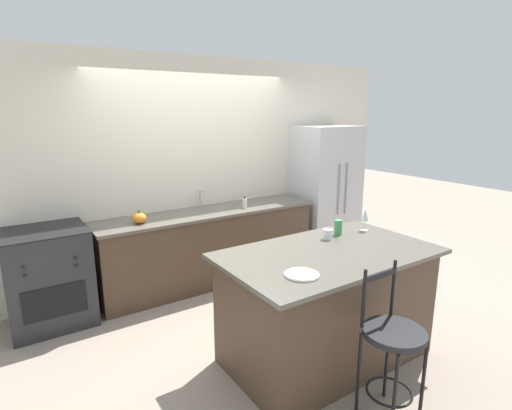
% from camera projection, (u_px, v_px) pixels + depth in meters
% --- Properties ---
extents(ground_plane, '(18.00, 18.00, 0.00)m').
position_uv_depth(ground_plane, '(224.00, 291.00, 4.70)').
color(ground_plane, gray).
extents(wall_back, '(6.00, 0.07, 2.70)m').
position_uv_depth(wall_back, '(195.00, 170.00, 4.94)').
color(wall_back, beige).
rests_on(wall_back, ground_plane).
extents(back_counter, '(2.70, 0.67, 0.90)m').
position_uv_depth(back_counter, '(209.00, 246.00, 4.89)').
color(back_counter, '#4C3828').
rests_on(back_counter, ground_plane).
extents(sink_faucet, '(0.02, 0.13, 0.22)m').
position_uv_depth(sink_faucet, '(201.00, 196.00, 4.92)').
color(sink_faucet, '#ADAFB5').
rests_on(sink_faucet, back_counter).
extents(kitchen_island, '(1.77, 1.05, 0.96)m').
position_uv_depth(kitchen_island, '(327.00, 305.00, 3.35)').
color(kitchen_island, '#4C3828').
rests_on(kitchen_island, ground_plane).
extents(refrigerator, '(0.86, 0.69, 1.86)m').
position_uv_depth(refrigerator, '(325.00, 191.00, 5.74)').
color(refrigerator, '#BCBCC1').
rests_on(refrigerator, ground_plane).
extents(oven_range, '(0.75, 0.69, 0.97)m').
position_uv_depth(oven_range, '(49.00, 277.00, 3.91)').
color(oven_range, '#28282B').
rests_on(oven_range, ground_plane).
extents(bar_stool_near, '(0.41, 0.41, 1.08)m').
position_uv_depth(bar_stool_near, '(392.00, 345.00, 2.66)').
color(bar_stool_near, black).
rests_on(bar_stool_near, ground_plane).
extents(dinner_plate, '(0.25, 0.25, 0.02)m').
position_uv_depth(dinner_plate, '(302.00, 274.00, 2.77)').
color(dinner_plate, beige).
rests_on(dinner_plate, kitchen_island).
extents(wine_glass, '(0.07, 0.07, 0.21)m').
position_uv_depth(wine_glass, '(365.00, 215.00, 3.77)').
color(wine_glass, white).
rests_on(wine_glass, kitchen_island).
extents(coffee_mug, '(0.12, 0.08, 0.09)m').
position_uv_depth(coffee_mug, '(328.00, 234.00, 3.54)').
color(coffee_mug, white).
rests_on(coffee_mug, kitchen_island).
extents(tumbler_cup, '(0.07, 0.07, 0.14)m').
position_uv_depth(tumbler_cup, '(338.00, 227.00, 3.67)').
color(tumbler_cup, '#3D934C').
rests_on(tumbler_cup, kitchen_island).
extents(pumpkin_decoration, '(0.15, 0.15, 0.14)m').
position_uv_depth(pumpkin_decoration, '(139.00, 218.00, 4.23)').
color(pumpkin_decoration, orange).
rests_on(pumpkin_decoration, back_counter).
extents(soap_bottle, '(0.05, 0.05, 0.15)m').
position_uv_depth(soap_bottle, '(245.00, 203.00, 4.89)').
color(soap_bottle, silver).
rests_on(soap_bottle, back_counter).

